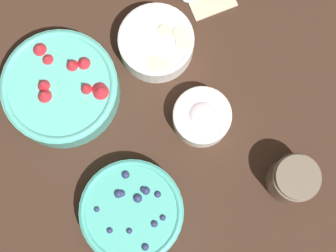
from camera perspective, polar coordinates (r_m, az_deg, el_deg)
ground_plane at (r=1.07m, az=-1.50°, el=-0.49°), size 4.00×4.00×0.00m
bowl_strawberries at (r=1.07m, az=-10.80°, el=3.82°), size 0.22×0.22×0.08m
bowl_blueberries at (r=1.03m, az=-3.69°, el=-8.70°), size 0.19×0.19×0.06m
bowl_bananas at (r=1.08m, az=-1.18°, el=8.47°), size 0.14×0.14×0.06m
bowl_cream at (r=1.05m, az=3.47°, el=0.94°), size 0.11×0.11×0.06m
jar_chocolate at (r=1.04m, az=12.54°, el=-5.31°), size 0.09×0.09×0.09m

